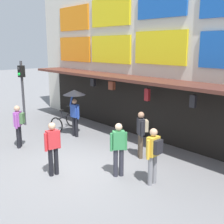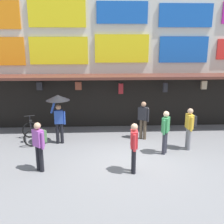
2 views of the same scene
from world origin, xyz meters
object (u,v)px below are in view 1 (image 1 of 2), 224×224
at_px(bicycle_parked, 64,121).
at_px(pedestrian_in_blue, 53,146).
at_px(pedestrian_in_red, 119,147).
at_px(traffic_light_near, 22,83).
at_px(pedestrian_in_green, 19,123).
at_px(pedestrian_in_purple, 141,131).
at_px(pedestrian_in_yellow, 154,152).
at_px(pedestrian_with_umbrella, 74,100).

relative_size(bicycle_parked, pedestrian_in_blue, 0.79).
bearing_deg(pedestrian_in_red, bicycle_parked, 164.87).
bearing_deg(bicycle_parked, traffic_light_near, -152.14).
relative_size(traffic_light_near, pedestrian_in_blue, 1.90).
bearing_deg(pedestrian_in_red, traffic_light_near, 177.07).
bearing_deg(pedestrian_in_green, traffic_light_near, 152.30).
xyz_separation_m(pedestrian_in_purple, pedestrian_in_green, (-3.87, -2.80, 0.00)).
relative_size(traffic_light_near, pedestrian_in_red, 1.90).
bearing_deg(pedestrian_in_red, pedestrian_in_green, -165.12).
bearing_deg(bicycle_parked, pedestrian_in_red, -15.13).
relative_size(pedestrian_in_yellow, pedestrian_in_green, 1.00).
relative_size(pedestrian_in_red, pedestrian_with_umbrella, 0.81).
height_order(traffic_light_near, pedestrian_in_green, traffic_light_near).
bearing_deg(bicycle_parked, pedestrian_in_blue, -35.95).
height_order(traffic_light_near, pedestrian_in_purple, traffic_light_near).
height_order(pedestrian_in_red, pedestrian_with_umbrella, pedestrian_with_umbrella).
bearing_deg(pedestrian_in_green, pedestrian_in_purple, 35.82).
height_order(pedestrian_with_umbrella, pedestrian_in_green, pedestrian_with_umbrella).
distance_m(traffic_light_near, bicycle_parked, 2.89).
height_order(pedestrian_in_blue, pedestrian_in_red, same).
xyz_separation_m(traffic_light_near, pedestrian_in_blue, (6.04, -1.83, -1.19)).
distance_m(traffic_light_near, pedestrian_in_green, 3.55).
distance_m(traffic_light_near, pedestrian_with_umbrella, 3.41).
bearing_deg(traffic_light_near, pedestrian_in_green, -27.70).
distance_m(pedestrian_in_blue, pedestrian_in_green, 3.08).
xyz_separation_m(pedestrian_in_blue, pedestrian_in_green, (-3.07, 0.27, 0.04)).
height_order(traffic_light_near, bicycle_parked, traffic_light_near).
bearing_deg(pedestrian_with_umbrella, pedestrian_in_blue, -44.06).
bearing_deg(traffic_light_near, pedestrian_in_purple, 10.23).
bearing_deg(pedestrian_with_umbrella, pedestrian_in_yellow, -9.43).
bearing_deg(pedestrian_in_red, pedestrian_in_yellow, 19.50).
distance_m(pedestrian_in_purple, pedestrian_in_yellow, 2.04).
distance_m(bicycle_parked, pedestrian_with_umbrella, 1.77).
xyz_separation_m(pedestrian_in_purple, pedestrian_in_yellow, (1.62, -1.24, 0.00)).
xyz_separation_m(bicycle_parked, pedestrian_with_umbrella, (1.23, -0.22, 1.25)).
bearing_deg(pedestrian_with_umbrella, bicycle_parked, 169.98).
distance_m(pedestrian_with_umbrella, pedestrian_in_green, 2.52).
bearing_deg(pedestrian_in_purple, bicycle_parked, -178.09).
bearing_deg(pedestrian_in_red, pedestrian_in_purple, 109.40).
distance_m(pedestrian_in_yellow, pedestrian_in_red, 1.12).
distance_m(pedestrian_in_purple, pedestrian_in_green, 4.78).
distance_m(bicycle_parked, pedestrian_in_red, 5.60).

